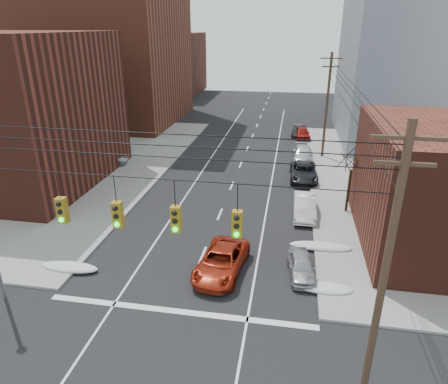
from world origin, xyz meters
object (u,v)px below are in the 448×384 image
at_px(parked_car_a, 301,266).
at_px(parked_car_d, 303,154).
at_px(parked_car_c, 304,172).
at_px(parked_car_f, 299,131).
at_px(lot_car_c, 51,166).
at_px(lot_car_b, 105,158).
at_px(lot_car_d, 58,158).
at_px(parked_car_e, 302,133).
at_px(lot_car_a, 67,179).
at_px(red_pickup, 221,261).
at_px(parked_car_b, 305,206).

height_order(parked_car_a, parked_car_d, parked_car_d).
height_order(parked_car_c, parked_car_f, parked_car_c).
height_order(parked_car_f, lot_car_c, lot_car_c).
bearing_deg(lot_car_b, lot_car_d, 80.81).
height_order(parked_car_e, lot_car_d, parked_car_e).
xyz_separation_m(parked_car_f, lot_car_a, (-20.43, -21.87, 0.13)).
distance_m(parked_car_f, lot_car_a, 29.93).
bearing_deg(parked_car_f, lot_car_c, -134.67).
height_order(parked_car_f, lot_car_b, lot_car_b).
bearing_deg(parked_car_a, lot_car_d, 140.15).
bearing_deg(parked_car_d, red_pickup, -103.79).
xyz_separation_m(parked_car_c, lot_car_a, (-20.86, -5.59, 0.09)).
xyz_separation_m(parked_car_d, parked_car_e, (0.00, 8.91, 0.03)).
bearing_deg(parked_car_e, parked_car_c, -96.08).
bearing_deg(lot_car_c, parked_car_b, -83.38).
xyz_separation_m(parked_car_b, parked_car_f, (-0.42, 24.05, -0.06)).
xyz_separation_m(red_pickup, lot_car_d, (-20.12, 16.28, 0.08)).
relative_size(parked_car_a, parked_car_b, 0.78).
xyz_separation_m(parked_car_a, parked_car_d, (0.28, 21.87, 0.10)).
bearing_deg(parked_car_e, lot_car_d, -155.19).
bearing_deg(lot_car_c, parked_car_a, -100.49).
height_order(parked_car_a, lot_car_c, lot_car_c).
xyz_separation_m(parked_car_f, lot_car_d, (-24.60, -16.33, 0.12)).
bearing_deg(parked_car_e, red_pickup, -104.99).
bearing_deg(parked_car_c, parked_car_a, -92.87).
distance_m(red_pickup, parked_car_d, 22.87).
height_order(parked_car_a, lot_car_b, lot_car_b).
height_order(red_pickup, parked_car_d, red_pickup).
distance_m(parked_car_e, lot_car_a, 29.25).
bearing_deg(parked_car_b, parked_car_d, 89.50).
height_order(parked_car_c, parked_car_e, parked_car_e).
height_order(parked_car_b, lot_car_b, parked_car_b).
relative_size(red_pickup, parked_car_d, 1.08).
distance_m(parked_car_b, parked_car_d, 13.77).
bearing_deg(lot_car_d, parked_car_c, -65.02).
distance_m(red_pickup, lot_car_b, 22.82).
relative_size(lot_car_a, lot_car_d, 1.05).
bearing_deg(red_pickup, lot_car_c, 151.51).
bearing_deg(parked_car_a, parked_car_c, 81.74).
bearing_deg(parked_car_d, parked_car_a, -92.15).
relative_size(red_pickup, parked_car_f, 1.24).
relative_size(parked_car_a, lot_car_d, 0.92).
distance_m(red_pickup, parked_car_a, 4.65).
bearing_deg(parked_car_c, lot_car_b, 176.40).
height_order(parked_car_b, parked_car_c, parked_car_b).
distance_m(lot_car_b, lot_car_c, 5.20).
bearing_deg(lot_car_c, parked_car_c, -65.11).
distance_m(parked_car_b, parked_car_c, 7.77).
bearing_deg(parked_car_d, parked_car_e, 88.58).
height_order(parked_car_b, parked_car_f, parked_car_b).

